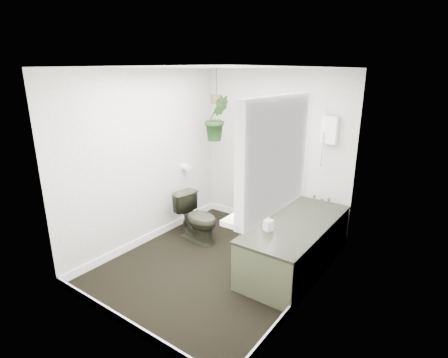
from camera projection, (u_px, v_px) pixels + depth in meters
The scene contains 22 objects.
floor at pixel (217, 264), 4.30m from camera, with size 2.30×2.80×0.02m, color black.
ceiling at pixel (216, 67), 3.61m from camera, with size 2.30×2.80×0.02m, color white.
wall_back at pixel (275, 151), 5.05m from camera, with size 2.30×0.02×2.30m, color silver.
wall_front at pixel (113, 213), 2.86m from camera, with size 2.30×0.02×2.30m, color silver.
wall_left at pixel (146, 159), 4.60m from camera, with size 0.02×2.80×2.30m, color silver.
wall_right at pixel (314, 194), 3.31m from camera, with size 0.02×2.80×2.30m, color silver.
skirting at pixel (217, 260), 4.29m from camera, with size 2.30×2.80×0.10m, color white.
bathtub at pixel (296, 244), 4.16m from camera, with size 0.72×1.72×0.58m, color black, non-canonical shape.
bath_screen at pixel (293, 152), 4.43m from camera, with size 0.04×0.72×1.40m, color silver, non-canonical shape.
shower_box at pixel (330, 130), 4.44m from camera, with size 0.20×0.10×0.35m, color white.
oval_mirror at pixel (270, 127), 4.95m from camera, with size 0.46×0.03×0.62m, color beige.
wall_sconce at pixel (246, 132), 5.20m from camera, with size 0.04×0.04×0.22m, color black.
toilet_roll_holder at pixel (185, 167), 5.19m from camera, with size 0.11×0.11×0.11m, color white.
window_recess at pixel (275, 156), 2.66m from camera, with size 0.08×1.00×0.90m, color white.
window_sill at pixel (265, 205), 2.82m from camera, with size 0.18×1.00×0.04m, color white.
window_blinds at pixel (270, 155), 2.69m from camera, with size 0.01×0.86×0.76m, color white.
toilet at pixel (197, 218), 4.81m from camera, with size 0.37×0.65×0.66m, color black.
pedestal_sink at pixel (261, 199), 5.09m from camera, with size 0.56×0.48×0.96m, color black, non-canonical shape.
sill_plant at pixel (272, 189), 2.81m from camera, with size 0.20×0.17×0.22m, color black.
hanging_plant at pixel (217, 118), 4.95m from camera, with size 0.35×0.28×0.64m, color black.
soap_bottle at pixel (268, 223), 3.83m from camera, with size 0.09×0.09×0.19m, color black.
hanging_pot at pixel (217, 100), 4.87m from camera, with size 0.16×0.16×0.12m, color #413221.
Camera 1 is at (2.28, -3.04, 2.27)m, focal length 28.00 mm.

